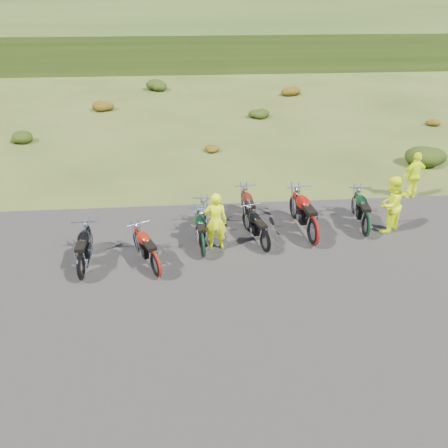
{
  "coord_description": "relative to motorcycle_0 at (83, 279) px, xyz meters",
  "views": [
    {
      "loc": [
        -1.31,
        -9.0,
        6.46
      ],
      "look_at": [
        -0.5,
        0.77,
        1.04
      ],
      "focal_mm": 35.0,
      "sensor_mm": 36.0,
      "label": 1
    }
  ],
  "objects": [
    {
      "name": "ground",
      "position": [
        4.08,
        -0.11,
        0.0
      ],
      "size": [
        300.0,
        300.0,
        0.0
      ],
      "primitive_type": "plane",
      "color": "#384316",
      "rests_on": "ground"
    },
    {
      "name": "gravel_pad",
      "position": [
        4.08,
        -2.11,
        0.0
      ],
      "size": [
        20.0,
        12.0,
        0.04
      ],
      "primitive_type": "cube",
      "color": "black",
      "rests_on": "ground"
    },
    {
      "name": "hill_slope",
      "position": [
        4.08,
        49.89,
        0.0
      ],
      "size": [
        300.0,
        45.97,
        9.37
      ],
      "primitive_type": null,
      "rotation": [
        0.14,
        0.0,
        0.0
      ],
      "color": "#2C3F15",
      "rests_on": "ground"
    },
    {
      "name": "hill_plateau",
      "position": [
        4.08,
        109.89,
        0.0
      ],
      "size": [
        300.0,
        90.0,
        9.17
      ],
      "primitive_type": "cube",
      "color": "#2C3F15",
      "rests_on": "ground"
    },
    {
      "name": "shrub_1",
      "position": [
        -5.02,
        11.19,
        0.31
      ],
      "size": [
        1.03,
        1.03,
        0.61
      ],
      "primitive_type": "ellipsoid",
      "color": "black",
      "rests_on": "ground"
    },
    {
      "name": "shrub_2",
      "position": [
        -2.12,
        16.49,
        0.38
      ],
      "size": [
        1.3,
        1.3,
        0.77
      ],
      "primitive_type": "ellipsoid",
      "color": "#60370C",
      "rests_on": "ground"
    },
    {
      "name": "shrub_3",
      "position": [
        0.78,
        21.79,
        0.46
      ],
      "size": [
        1.56,
        1.56,
        0.92
      ],
      "primitive_type": "ellipsoid",
      "color": "black",
      "rests_on": "ground"
    },
    {
      "name": "shrub_4",
      "position": [
        3.68,
        9.09,
        0.23
      ],
      "size": [
        0.77,
        0.77,
        0.45
      ],
      "primitive_type": "ellipsoid",
      "color": "#60370C",
      "rests_on": "ground"
    },
    {
      "name": "shrub_5",
      "position": [
        6.58,
        14.39,
        0.31
      ],
      "size": [
        1.03,
        1.03,
        0.61
      ],
      "primitive_type": "ellipsoid",
      "color": "black",
      "rests_on": "ground"
    },
    {
      "name": "shrub_6",
      "position": [
        9.48,
        19.69,
        0.38
      ],
      "size": [
        1.3,
        1.3,
        0.77
      ],
      "primitive_type": "ellipsoid",
      "color": "#60370C",
      "rests_on": "ground"
    },
    {
      "name": "shrub_7",
      "position": [
        12.38,
        6.99,
        0.46
      ],
      "size": [
        1.56,
        1.56,
        0.92
      ],
      "primitive_type": "ellipsoid",
      "color": "black",
      "rests_on": "ground"
    },
    {
      "name": "shrub_8",
      "position": [
        15.28,
        12.29,
        0.23
      ],
      "size": [
        0.77,
        0.77,
        0.45
      ],
      "primitive_type": "ellipsoid",
      "color": "#60370C",
      "rests_on": "ground"
    },
    {
      "name": "motorcycle_0",
      "position": [
        0.0,
        0.0,
        0.0
      ],
      "size": [
        0.73,
        1.99,
        1.03
      ],
      "primitive_type": null,
      "rotation": [
        0.0,
        0.0,
        1.61
      ],
      "color": "black",
      "rests_on": "ground"
    },
    {
      "name": "motorcycle_1",
      "position": [
        1.83,
        -0.06,
        0.0
      ],
      "size": [
        1.39,
        2.04,
        1.02
      ],
      "primitive_type": null,
      "rotation": [
        0.0,
        0.0,
        2.0
      ],
      "color": "maroon",
      "rests_on": "ground"
    },
    {
      "name": "motorcycle_2",
      "position": [
        3.02,
        0.76,
        0.0
      ],
      "size": [
        0.73,
        1.9,
        0.98
      ],
      "primitive_type": null,
      "rotation": [
        0.0,
        0.0,
        1.63
      ],
      "color": "black",
      "rests_on": "ground"
    },
    {
      "name": "motorcycle_3",
      "position": [
        2.95,
        1.37,
        0.0
      ],
      "size": [
        0.88,
        1.93,
        0.97
      ],
      "primitive_type": null,
      "rotation": [
        0.0,
        0.0,
        1.42
      ],
      "color": "silver",
      "rests_on": "ground"
    },
    {
      "name": "motorcycle_4",
      "position": [
        4.51,
        1.99,
        0.0
      ],
      "size": [
        0.78,
        2.0,
        1.03
      ],
      "primitive_type": null,
      "rotation": [
        0.0,
        0.0,
        1.64
      ],
      "color": "#56160E",
      "rests_on": "ground"
    },
    {
      "name": "motorcycle_5",
      "position": [
        4.71,
        0.87,
        0.0
      ],
      "size": [
        1.09,
        1.95,
        0.97
      ],
      "primitive_type": null,
      "rotation": [
        0.0,
        0.0,
        1.84
      ],
      "color": "black",
      "rests_on": "ground"
    },
    {
      "name": "motorcycle_6",
      "position": [
        6.09,
        1.13,
        0.0
      ],
      "size": [
        1.02,
        2.41,
        1.23
      ],
      "primitive_type": null,
      "rotation": [
        0.0,
        0.0,
        1.68
      ],
      "color": "#960F0A",
      "rests_on": "ground"
    },
    {
      "name": "motorcycle_7",
      "position": [
        7.74,
        1.46,
        0.0
      ],
      "size": [
        0.9,
        2.08,
        1.06
      ],
      "primitive_type": null,
      "rotation": [
        0.0,
        0.0,
        1.46
      ],
      "color": "black",
      "rests_on": "ground"
    },
    {
      "name": "person_middle",
      "position": [
        3.4,
        1.18,
        0.83
      ],
      "size": [
        0.63,
        0.44,
        1.66
      ],
      "primitive_type": "imported",
      "rotation": [
        0.0,
        0.0,
        3.06
      ],
      "color": "#E5FA0D",
      "rests_on": "ground"
    },
    {
      "name": "person_right_a",
      "position": [
        8.46,
        1.71,
        0.85
      ],
      "size": [
        1.05,
        1.01,
        1.71
      ],
      "primitive_type": "imported",
      "rotation": [
        0.0,
        0.0,
        3.75
      ],
      "color": "#E5FA0D",
      "rests_on": "ground"
    },
    {
      "name": "person_right_b",
      "position": [
        10.26,
        3.91,
        0.8
      ],
      "size": [
        1.0,
        0.61,
        1.59
      ],
      "primitive_type": "imported",
      "rotation": [
        0.0,
        0.0,
        3.39
      ],
      "color": "#E5FA0D",
      "rests_on": "ground"
    }
  ]
}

